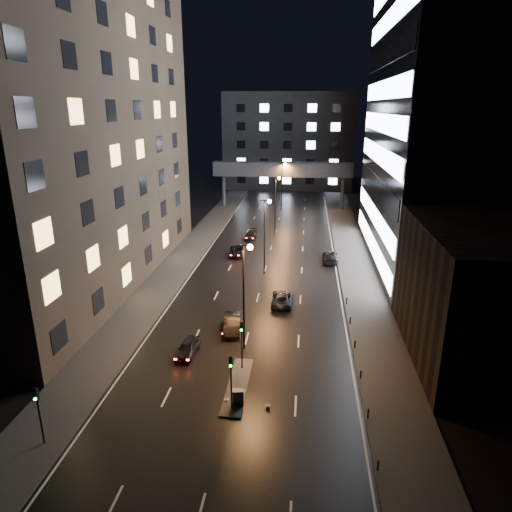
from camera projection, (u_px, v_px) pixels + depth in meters
The scene contains 26 objects.
ground at pixel (271, 248), 72.56m from camera, with size 160.00×160.00×0.00m, color black.
sidewalk_left at pixel (187, 254), 69.13m from camera, with size 5.00×110.00×0.15m, color #383533.
sidewalk_right at pixel (354, 260), 66.51m from camera, with size 5.00×110.00×0.15m, color #383533.
building_left at pixel (72, 119), 53.57m from camera, with size 15.00×48.00×40.00m, color #2D2319.
building_right_low at pixel (475, 294), 39.32m from camera, with size 10.00×18.00×12.00m, color black.
building_right_glass at pixel (463, 98), 59.13m from camera, with size 20.00×36.00×45.00m, color black.
building_far at pixel (289, 141), 123.41m from camera, with size 34.00×14.00×25.00m, color #333335.
skybridge at pixel (283, 170), 98.28m from camera, with size 30.00×3.00×10.00m.
median_island at pixel (238, 386), 36.64m from camera, with size 1.60×8.00×0.15m, color #383533.
traffic_signal_near at pixel (242, 337), 38.04m from camera, with size 0.28×0.34×4.40m.
traffic_signal_far at pixel (231, 374), 32.85m from camera, with size 0.28×0.34×4.40m.
traffic_signal_corner at pixel (38, 407), 29.42m from camera, with size 0.28×0.34×4.40m.
bollard_row at pixel (358, 359), 39.73m from camera, with size 0.12×25.12×0.90m.
streetlight_near at pixel (245, 284), 40.31m from camera, with size 1.45×0.50×10.15m.
streetlight_mid_a at pixel (266, 227), 59.19m from camera, with size 1.45×0.50×10.15m.
streetlight_mid_b at pixel (276, 198), 78.07m from camera, with size 1.45×0.50×10.15m.
streetlight_far at pixel (283, 180), 96.95m from camera, with size 1.45×0.50×10.15m.
car_away_a at pixel (188, 348), 41.17m from camera, with size 1.56×3.88×1.32m, color black.
car_away_b at pixel (232, 324), 45.53m from camera, with size 1.64×4.71×1.55m, color black.
car_away_c at pixel (237, 251), 68.59m from camera, with size 2.15×4.66×1.29m, color black.
car_away_d at pixel (251, 235), 77.25m from camera, with size 1.86×4.57×1.33m, color black.
car_toward_a at pixel (282, 299), 51.69m from camera, with size 2.28×4.94×1.37m, color black.
car_toward_b at pixel (330, 257), 65.91m from camera, with size 2.12×5.22×1.51m, color black.
utility_cabinet at pixel (238, 397), 34.00m from camera, with size 0.81×0.53×1.26m, color #444446.
cone_a at pixel (268, 406), 33.83m from camera, with size 0.39×0.39×0.49m, color #FE5A0D.
cone_b at pixel (227, 400), 34.60m from camera, with size 0.41×0.41×0.44m, color #F0470C.
Camera 1 is at (5.25, -29.18, 21.44)m, focal length 32.00 mm.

